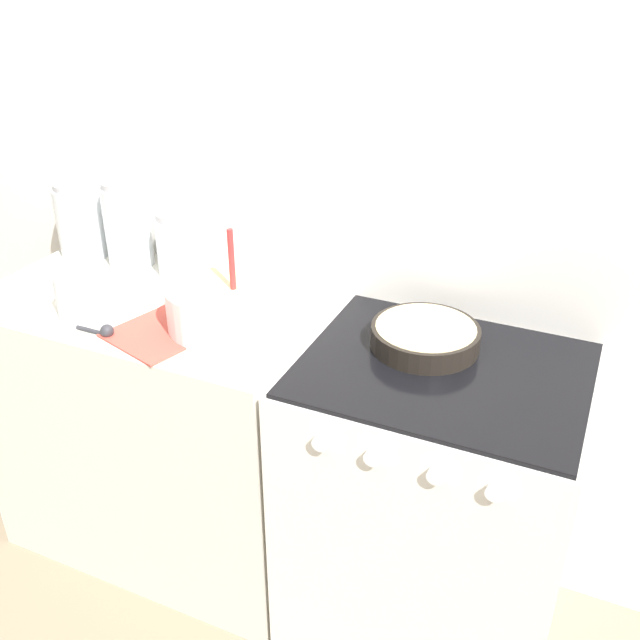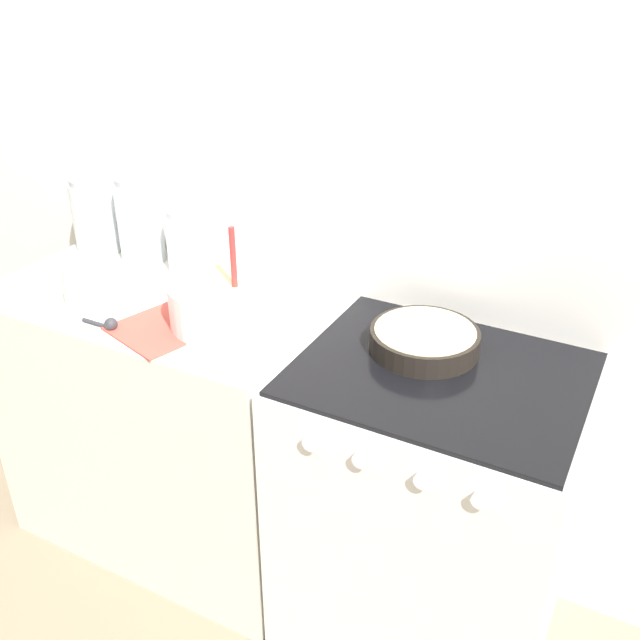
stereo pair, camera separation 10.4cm
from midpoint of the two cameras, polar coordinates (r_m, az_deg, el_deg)
name	(u,v)px [view 1 (the left image)]	position (r m, az deg, el deg)	size (l,w,h in m)	color
wall_back	(353,191)	(2.02, 1.18, 10.26)	(5.00, 0.05, 2.40)	white
countertop_cabinet	(166,426)	(2.36, -13.47, -8.24)	(1.00, 0.58, 0.90)	silver
stove	(430,505)	(2.04, 7.35, -14.52)	(0.72, 0.60, 0.90)	white
mixing_bowl	(219,304)	(1.91, -9.64, 1.27)	(0.28, 0.28, 0.29)	white
baking_pan	(425,336)	(1.83, 6.81, -1.31)	(0.28, 0.28, 0.06)	black
storage_jar_left	(82,224)	(2.46, -19.67, 7.21)	(0.16, 0.16, 0.25)	silver
storage_jar_middle	(128,229)	(2.34, -16.35, 6.96)	(0.14, 0.14, 0.27)	silver
storage_jar_right	(179,248)	(2.24, -12.56, 5.62)	(0.13, 0.13, 0.20)	silver
tin_can	(71,297)	(2.08, -20.64, 1.75)	(0.08, 0.08, 0.12)	silver
recipe_page	(163,332)	(1.95, -13.92, -0.93)	(0.30, 0.31, 0.01)	#CC4C3F
measuring_spoon	(103,331)	(1.97, -18.39, -0.85)	(0.12, 0.04, 0.04)	#333338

